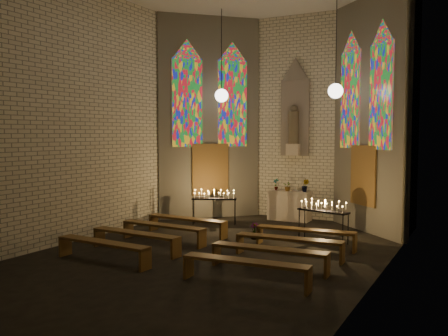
{
  "coord_description": "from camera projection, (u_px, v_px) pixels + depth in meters",
  "views": [
    {
      "loc": [
        5.92,
        -10.45,
        2.96
      ],
      "look_at": [
        -0.08,
        0.85,
        2.07
      ],
      "focal_mm": 40.0,
      "sensor_mm": 36.0,
      "label": 1
    }
  ],
  "objects": [
    {
      "name": "floor",
      "position": [
        211.0,
        254.0,
        12.19
      ],
      "size": [
        12.0,
        12.0,
        0.0
      ],
      "primitive_type": "plane",
      "color": "black",
      "rests_on": "ground"
    },
    {
      "name": "room",
      "position": [
        266.0,
        108.0,
        14.9
      ],
      "size": [
        8.22,
        12.43,
        7.0
      ],
      "color": "beige",
      "rests_on": "ground"
    },
    {
      "name": "altar",
      "position": [
        289.0,
        206.0,
        16.95
      ],
      "size": [
        1.4,
        0.6,
        1.0
      ],
      "primitive_type": "cube",
      "color": "beige",
      "rests_on": "ground"
    },
    {
      "name": "flower_vase_left",
      "position": [
        276.0,
        184.0,
        17.17
      ],
      "size": [
        0.25,
        0.19,
        0.41
      ],
      "primitive_type": "imported",
      "rotation": [
        0.0,
        0.0,
        -0.24
      ],
      "color": "#4C723F",
      "rests_on": "altar"
    },
    {
      "name": "flower_vase_center",
      "position": [
        288.0,
        186.0,
        16.89
      ],
      "size": [
        0.36,
        0.33,
        0.33
      ],
      "primitive_type": "imported",
      "rotation": [
        0.0,
        0.0,
        -0.29
      ],
      "color": "#4C723F",
      "rests_on": "altar"
    },
    {
      "name": "flower_vase_right",
      "position": [
        305.0,
        185.0,
        16.65
      ],
      "size": [
        0.25,
        0.21,
        0.44
      ],
      "primitive_type": "imported",
      "rotation": [
        0.0,
        0.0,
        0.07
      ],
      "color": "#4C723F",
      "rests_on": "altar"
    },
    {
      "name": "aisle_flower_pot",
      "position": [
        254.0,
        231.0,
        13.95
      ],
      "size": [
        0.27,
        0.27,
        0.46
      ],
      "primitive_type": "imported",
      "rotation": [
        0.0,
        0.0,
        -0.05
      ],
      "color": "#4C723F",
      "rests_on": "ground"
    },
    {
      "name": "votive_stand_left",
      "position": [
        214.0,
        196.0,
        16.19
      ],
      "size": [
        1.46,
        0.92,
        1.06
      ],
      "rotation": [
        0.0,
        0.0,
        0.43
      ],
      "color": "black",
      "rests_on": "ground"
    },
    {
      "name": "votive_stand_right",
      "position": [
        323.0,
        208.0,
        13.58
      ],
      "size": [
        1.51,
        0.72,
        1.08
      ],
      "rotation": [
        0.0,
        0.0,
        -0.27
      ],
      "color": "black",
      "rests_on": "ground"
    },
    {
      "name": "pew_left_0",
      "position": [
        187.0,
        221.0,
        14.58
      ],
      "size": [
        2.6,
        0.52,
        0.5
      ],
      "rotation": [
        0.0,
        0.0,
        -0.06
      ],
      "color": "#563B18",
      "rests_on": "ground"
    },
    {
      "name": "pew_right_0",
      "position": [
        305.0,
        232.0,
        12.89
      ],
      "size": [
        2.6,
        0.52,
        0.5
      ],
      "rotation": [
        0.0,
        0.0,
        0.06
      ],
      "color": "#563B18",
      "rests_on": "ground"
    },
    {
      "name": "pew_left_1",
      "position": [
        163.0,
        228.0,
        13.52
      ],
      "size": [
        2.6,
        0.52,
        0.5
      ],
      "rotation": [
        0.0,
        0.0,
        -0.06
      ],
      "color": "#563B18",
      "rests_on": "ground"
    },
    {
      "name": "pew_right_1",
      "position": [
        289.0,
        241.0,
        11.83
      ],
      "size": [
        2.6,
        0.52,
        0.5
      ],
      "rotation": [
        0.0,
        0.0,
        0.06
      ],
      "color": "#563B18",
      "rests_on": "ground"
    },
    {
      "name": "pew_left_2",
      "position": [
        136.0,
        236.0,
        12.46
      ],
      "size": [
        2.6,
        0.52,
        0.5
      ],
      "rotation": [
        0.0,
        0.0,
        -0.06
      ],
      "color": "#563B18",
      "rests_on": "ground"
    },
    {
      "name": "pew_right_2",
      "position": [
        269.0,
        252.0,
        10.77
      ],
      "size": [
        2.6,
        0.52,
        0.5
      ],
      "rotation": [
        0.0,
        0.0,
        0.06
      ],
      "color": "#563B18",
      "rests_on": "ground"
    },
    {
      "name": "pew_left_3",
      "position": [
        103.0,
        245.0,
        11.41
      ],
      "size": [
        2.6,
        0.52,
        0.5
      ],
      "rotation": [
        0.0,
        0.0,
        -0.06
      ],
      "color": "#563B18",
      "rests_on": "ground"
    },
    {
      "name": "pew_right_3",
      "position": [
        245.0,
        265.0,
        9.71
      ],
      "size": [
        2.6,
        0.52,
        0.5
      ],
      "rotation": [
        0.0,
        0.0,
        0.06
      ],
      "color": "#563B18",
      "rests_on": "ground"
    }
  ]
}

